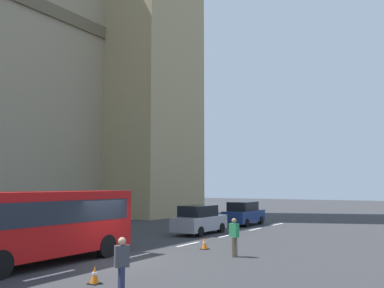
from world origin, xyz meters
TOP-DOWN VIEW (x-y plane):
  - ground_plane at (0.00, 0.00)m, footprint 160.00×160.00m
  - lane_centre_marking at (3.42, 0.00)m, footprint 34.40×0.16m
  - sedan_lead at (10.20, 1.92)m, footprint 4.40×1.86m
  - sedan_trailing at (17.29, 1.99)m, footprint 4.40×1.86m
  - traffic_cone_west at (-3.65, -2.27)m, footprint 0.36×0.36m
  - traffic_cone_middle at (4.65, -1.62)m, footprint 0.36×0.36m
  - pedestrian_near_cones at (-4.55, -4.17)m, footprint 0.46×0.44m
  - pedestrian_by_kerb at (3.40, -3.85)m, footprint 0.35×0.44m

SIDE VIEW (x-z plane):
  - ground_plane at x=0.00m, z-range 0.00..0.00m
  - lane_centre_marking at x=3.42m, z-range 0.00..0.01m
  - traffic_cone_west at x=-3.65m, z-range -0.01..0.57m
  - traffic_cone_middle at x=4.65m, z-range -0.01..0.57m
  - pedestrian_near_cones at x=-4.55m, z-range 0.07..1.76m
  - pedestrian_by_kerb at x=3.40m, z-range 0.07..1.76m
  - sedan_lead at x=10.20m, z-range -0.01..1.84m
  - sedan_trailing at x=17.29m, z-range -0.01..1.84m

